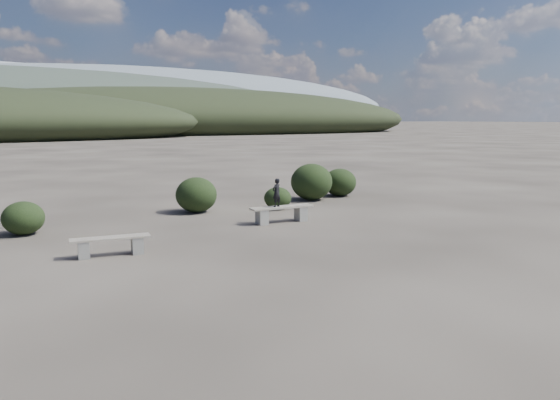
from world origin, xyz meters
TOP-DOWN VIEW (x-y plane):
  - ground at (0.00, 0.00)m, footprint 1200.00×1200.00m
  - bench_left at (-4.24, 4.14)m, footprint 1.82×0.57m
  - bench_right at (1.25, 5.84)m, footprint 2.03×0.50m
  - seated_person at (1.07, 5.85)m, footprint 0.37×0.30m
  - shrub_a at (-5.82, 7.73)m, footprint 1.12×1.12m
  - shrub_b at (-0.38, 8.88)m, footprint 1.40×1.40m
  - shrub_c at (2.36, 8.14)m, footprint 0.97×0.97m
  - shrub_d at (4.59, 9.43)m, footprint 1.63×1.63m
  - shrub_e at (6.22, 9.82)m, footprint 1.36×1.36m

SIDE VIEW (x-z plane):
  - ground at x=0.00m, z-range 0.00..0.00m
  - bench_left at x=-4.24m, z-range 0.05..0.50m
  - bench_right at x=1.25m, z-range 0.05..0.56m
  - shrub_c at x=2.36m, z-range 0.00..0.78m
  - shrub_a at x=-5.82m, z-range 0.00..0.92m
  - shrub_e at x=6.22m, z-range 0.00..1.13m
  - shrub_b at x=-0.38m, z-range 0.00..1.20m
  - shrub_d at x=4.59m, z-range 0.00..1.43m
  - seated_person at x=1.07m, z-range 0.50..1.37m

